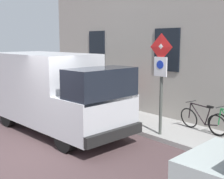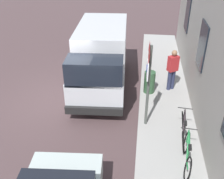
% 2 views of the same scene
% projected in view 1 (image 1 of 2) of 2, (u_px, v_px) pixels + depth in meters
% --- Properties ---
extents(ground_plane, '(80.00, 80.00, 0.00)m').
position_uv_depth(ground_plane, '(42.00, 154.00, 7.68)').
color(ground_plane, '#4A3739').
extents(sidewalk_slab, '(1.96, 16.61, 0.14)m').
position_uv_depth(sidewalk_slab, '(147.00, 124.00, 10.25)').
color(sidewalk_slab, '#9C9A97').
rests_on(sidewalk_slab, ground_plane).
extents(building_facade, '(0.75, 14.61, 8.09)m').
position_uv_depth(building_facade, '(175.00, 8.00, 10.46)').
color(building_facade, '#9D968D').
rests_on(building_facade, ground_plane).
extents(sign_post_stacked, '(0.16, 0.56, 2.86)m').
position_uv_depth(sign_post_stacked, '(161.00, 70.00, 8.54)').
color(sign_post_stacked, '#474C47').
rests_on(sign_post_stacked, sidewalk_slab).
extents(delivery_van, '(2.33, 5.45, 2.50)m').
position_uv_depth(delivery_van, '(54.00, 90.00, 9.49)').
color(delivery_van, silver).
rests_on(delivery_van, ground_plane).
extents(bicycle_black, '(0.46, 1.72, 0.89)m').
position_uv_depth(bicycle_black, '(202.00, 120.00, 9.05)').
color(bicycle_black, black).
rests_on(bicycle_black, sidewalk_slab).
extents(pedestrian, '(0.48, 0.44, 1.72)m').
position_uv_depth(pedestrian, '(126.00, 90.00, 11.25)').
color(pedestrian, '#262B47').
rests_on(pedestrian, sidewalk_slab).
extents(litter_bin, '(0.44, 0.44, 0.90)m').
position_uv_depth(litter_bin, '(115.00, 107.00, 10.49)').
color(litter_bin, '#2D5133').
rests_on(litter_bin, sidewalk_slab).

